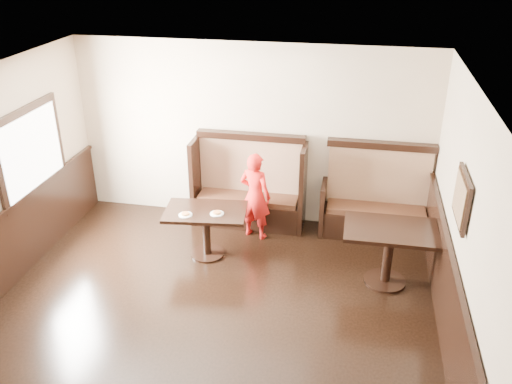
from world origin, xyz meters
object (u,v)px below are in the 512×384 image
(booth_main, at_px, (249,192))
(table_neighbor, at_px, (389,242))
(table_main, at_px, (206,221))
(child, at_px, (255,196))
(booth_neighbor, at_px, (376,205))

(booth_main, relative_size, table_neighbor, 1.48)
(table_main, relative_size, child, 0.89)
(booth_neighbor, bearing_deg, table_neighbor, -83.16)
(table_main, bearing_deg, table_neighbor, -11.01)
(booth_neighbor, xyz_separation_m, table_neighbor, (0.15, -1.28, 0.13))
(child, bearing_deg, table_neighbor, 172.49)
(child, bearing_deg, booth_neighbor, -150.16)
(booth_main, height_order, table_main, booth_main)
(booth_neighbor, distance_m, table_main, 2.59)
(booth_main, distance_m, booth_neighbor, 1.95)
(booth_neighbor, height_order, table_main, booth_neighbor)
(child, bearing_deg, booth_main, -50.95)
(booth_main, bearing_deg, table_neighbor, -31.34)
(booth_main, height_order, table_neighbor, booth_main)
(table_neighbor, height_order, child, child)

